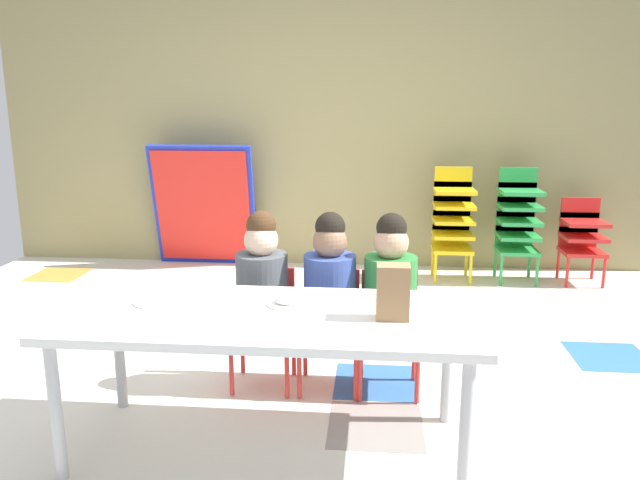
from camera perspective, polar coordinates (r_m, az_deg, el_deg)
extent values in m
cube|color=silver|center=(3.39, -2.64, -12.83)|extent=(5.78, 4.84, 0.02)
cube|color=#336BB2|center=(3.36, 5.19, -12.92)|extent=(0.43, 0.43, 0.00)
cube|color=orange|center=(5.12, -4.92, -3.72)|extent=(0.43, 0.43, 0.00)
cube|color=orange|center=(5.71, -23.04, -2.97)|extent=(0.43, 0.43, 0.00)
cube|color=#336BB2|center=(4.01, 25.16, -9.73)|extent=(0.43, 0.43, 0.00)
cube|color=gray|center=(2.96, 5.17, -16.71)|extent=(0.43, 0.43, 0.00)
cube|color=tan|center=(5.47, 0.71, 10.83)|extent=(5.78, 0.10, 2.52)
cube|color=white|center=(2.55, -4.91, -7.06)|extent=(1.71, 0.72, 0.04)
cylinder|color=#B2B2B7|center=(2.66, -23.21, -14.42)|extent=(0.05, 0.05, 0.58)
cylinder|color=#B2B2B7|center=(2.39, 13.33, -16.83)|extent=(0.05, 0.05, 0.58)
cylinder|color=#B2B2B7|center=(3.14, -18.07, -9.70)|extent=(0.05, 0.05, 0.58)
cylinder|color=#B2B2B7|center=(2.92, 11.71, -11.06)|extent=(0.05, 0.05, 0.58)
cube|color=red|center=(3.20, -5.28, -8.40)|extent=(0.32, 0.30, 0.03)
cube|color=red|center=(3.29, -4.86, -5.03)|extent=(0.29, 0.02, 0.30)
cylinder|color=#4C5156|center=(3.13, -5.36, -4.65)|extent=(0.30, 0.30, 0.38)
sphere|color=beige|center=(3.06, -5.46, -0.01)|extent=(0.17, 0.17, 0.17)
sphere|color=#472D19|center=(3.06, -5.45, 1.32)|extent=(0.15, 0.15, 0.15)
cylinder|color=red|center=(3.17, -8.19, -11.64)|extent=(0.02, 0.02, 0.28)
cylinder|color=red|center=(3.12, -3.08, -11.94)|extent=(0.02, 0.02, 0.28)
cylinder|color=red|center=(3.41, -7.18, -9.85)|extent=(0.02, 0.02, 0.28)
cylinder|color=red|center=(3.36, -2.43, -10.09)|extent=(0.02, 0.02, 0.28)
cube|color=red|center=(3.16, 0.89, -8.64)|extent=(0.32, 0.30, 0.03)
cube|color=red|center=(3.25, 1.10, -5.21)|extent=(0.29, 0.02, 0.30)
cylinder|color=#384C99|center=(3.09, 0.91, -4.84)|extent=(0.34, 0.34, 0.38)
sphere|color=#8C664C|center=(3.02, 0.93, -0.14)|extent=(0.17, 0.17, 0.17)
sphere|color=black|center=(3.02, 0.95, 1.21)|extent=(0.15, 0.15, 0.15)
cylinder|color=red|center=(3.12, -1.93, -11.99)|extent=(0.02, 0.02, 0.28)
cylinder|color=red|center=(3.10, 3.34, -12.18)|extent=(0.02, 0.02, 0.28)
cylinder|color=red|center=(3.35, -1.37, -10.13)|extent=(0.02, 0.02, 0.28)
cylinder|color=red|center=(3.33, 3.49, -10.28)|extent=(0.02, 0.02, 0.28)
cube|color=red|center=(3.16, 6.38, -8.77)|extent=(0.32, 0.30, 0.03)
cube|color=red|center=(3.25, 6.40, -5.33)|extent=(0.29, 0.02, 0.30)
cylinder|color=#2D7A38|center=(3.08, 6.48, -4.96)|extent=(0.32, 0.32, 0.38)
sphere|color=tan|center=(3.01, 6.61, -0.25)|extent=(0.17, 0.17, 0.17)
sphere|color=black|center=(3.01, 6.64, 1.10)|extent=(0.15, 0.15, 0.15)
cylinder|color=red|center=(3.10, 3.70, -12.18)|extent=(0.02, 0.02, 0.28)
cylinder|color=red|center=(3.10, 9.00, -12.26)|extent=(0.02, 0.02, 0.28)
cylinder|color=red|center=(3.33, 3.83, -10.29)|extent=(0.02, 0.02, 0.28)
cylinder|color=red|center=(3.34, 8.72, -10.37)|extent=(0.02, 0.02, 0.28)
cube|color=yellow|center=(5.16, 12.09, -0.83)|extent=(0.32, 0.30, 0.03)
cube|color=yellow|center=(5.28, 11.96, 0.48)|extent=(0.30, 0.02, 0.18)
cube|color=yellow|center=(5.14, 12.15, 0.47)|extent=(0.32, 0.30, 0.03)
cube|color=yellow|center=(5.26, 12.02, 1.75)|extent=(0.30, 0.02, 0.18)
cube|color=yellow|center=(5.11, 12.22, 1.78)|extent=(0.32, 0.30, 0.03)
cube|color=yellow|center=(5.23, 12.08, 3.04)|extent=(0.30, 0.02, 0.18)
cube|color=yellow|center=(5.09, 12.28, 3.11)|extent=(0.32, 0.30, 0.03)
cube|color=yellow|center=(5.22, 12.15, 4.34)|extent=(0.30, 0.02, 0.18)
cube|color=yellow|center=(5.07, 12.35, 4.44)|extent=(0.32, 0.30, 0.03)
cube|color=yellow|center=(5.20, 12.21, 5.65)|extent=(0.30, 0.02, 0.18)
cylinder|color=yellow|center=(5.06, 10.62, -2.58)|extent=(0.02, 0.02, 0.26)
cylinder|color=yellow|center=(5.09, 13.76, -2.63)|extent=(0.02, 0.02, 0.26)
cylinder|color=yellow|center=(5.31, 10.36, -1.83)|extent=(0.02, 0.02, 0.26)
cylinder|color=yellow|center=(5.34, 13.36, -1.88)|extent=(0.02, 0.02, 0.26)
cube|color=green|center=(5.25, 17.72, -0.93)|extent=(0.32, 0.30, 0.03)
cube|color=green|center=(5.37, 17.47, 0.36)|extent=(0.30, 0.02, 0.18)
cube|color=green|center=(5.23, 17.81, 0.35)|extent=(0.32, 0.30, 0.03)
cube|color=green|center=(5.34, 17.56, 1.61)|extent=(0.30, 0.02, 0.18)
cube|color=green|center=(5.20, 17.90, 1.63)|extent=(0.32, 0.30, 0.03)
cube|color=green|center=(5.32, 17.65, 2.88)|extent=(0.30, 0.02, 0.18)
cube|color=green|center=(5.18, 17.99, 2.94)|extent=(0.32, 0.30, 0.03)
cube|color=green|center=(5.30, 17.73, 4.15)|extent=(0.30, 0.02, 0.18)
cube|color=green|center=(5.16, 18.08, 4.25)|extent=(0.32, 0.30, 0.03)
cube|color=green|center=(5.29, 17.82, 5.44)|extent=(0.30, 0.02, 0.18)
cylinder|color=green|center=(5.13, 16.40, -2.66)|extent=(0.02, 0.02, 0.26)
cylinder|color=green|center=(5.20, 19.43, -2.69)|extent=(0.02, 0.02, 0.26)
cylinder|color=green|center=(5.38, 15.88, -1.92)|extent=(0.02, 0.02, 0.26)
cylinder|color=green|center=(5.44, 18.78, -1.96)|extent=(0.02, 0.02, 0.26)
cube|color=red|center=(5.39, 23.05, -1.02)|extent=(0.32, 0.30, 0.03)
cube|color=red|center=(5.50, 22.70, 0.24)|extent=(0.30, 0.02, 0.18)
cube|color=red|center=(5.36, 23.16, 0.23)|extent=(0.32, 0.30, 0.03)
cube|color=red|center=(5.48, 22.81, 1.46)|extent=(0.30, 0.02, 0.18)
cube|color=red|center=(5.34, 23.27, 1.48)|extent=(0.32, 0.30, 0.03)
cube|color=red|center=(5.46, 22.91, 2.70)|extent=(0.30, 0.02, 0.18)
cylinder|color=red|center=(5.26, 21.89, -2.71)|extent=(0.02, 0.02, 0.26)
cylinder|color=red|center=(5.35, 24.77, -2.73)|extent=(0.02, 0.02, 0.26)
cylinder|color=red|center=(5.50, 21.14, -1.99)|extent=(0.02, 0.02, 0.26)
cylinder|color=red|center=(5.58, 23.90, -2.02)|extent=(0.02, 0.02, 0.26)
cube|color=#1E33BF|center=(5.54, -10.66, 3.10)|extent=(0.90, 0.28, 1.09)
cube|color=red|center=(5.51, -10.76, 3.04)|extent=(0.83, 0.23, 0.99)
cube|color=#9E754C|center=(2.44, 6.76, -4.80)|extent=(0.13, 0.09, 0.22)
cylinder|color=white|center=(2.63, -3.07, -5.87)|extent=(0.18, 0.18, 0.01)
cylinder|color=white|center=(2.74, -14.99, -5.54)|extent=(0.18, 0.18, 0.01)
torus|color=white|center=(2.62, -3.07, -5.50)|extent=(0.10, 0.10, 0.03)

